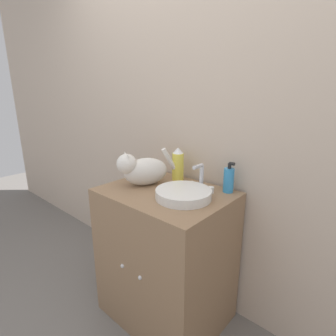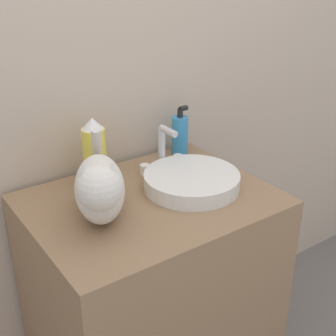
% 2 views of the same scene
% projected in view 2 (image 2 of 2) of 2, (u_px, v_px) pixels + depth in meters
% --- Properties ---
extents(wall_back, '(6.00, 0.05, 2.50)m').
position_uv_depth(wall_back, '(92.00, 46.00, 1.47)').
color(wall_back, '#C6B29E').
rests_on(wall_back, ground_plane).
extents(vanity_cabinet, '(0.72, 0.57, 0.85)m').
position_uv_depth(vanity_cabinet, '(152.00, 308.00, 1.58)').
color(vanity_cabinet, '#8C6B4C').
rests_on(vanity_cabinet, ground_plane).
extents(sink_basin, '(0.30, 0.30, 0.05)m').
position_uv_depth(sink_basin, '(192.00, 181.00, 1.45)').
color(sink_basin, white).
rests_on(sink_basin, vanity_cabinet).
extents(faucet, '(0.17, 0.09, 0.16)m').
position_uv_depth(faucet, '(163.00, 152.00, 1.55)').
color(faucet, silver).
rests_on(faucet, vanity_cabinet).
extents(cat, '(0.25, 0.37, 0.22)m').
position_uv_depth(cat, '(100.00, 187.00, 1.26)').
color(cat, silver).
rests_on(cat, vanity_cabinet).
extents(soap_bottle, '(0.06, 0.06, 0.18)m').
position_uv_depth(soap_bottle, '(180.00, 134.00, 1.68)').
color(soap_bottle, '#338CCC').
rests_on(soap_bottle, vanity_cabinet).
extents(spray_bottle, '(0.07, 0.07, 0.21)m').
position_uv_depth(spray_bottle, '(94.00, 151.00, 1.47)').
color(spray_bottle, '#EADB4C').
rests_on(spray_bottle, vanity_cabinet).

